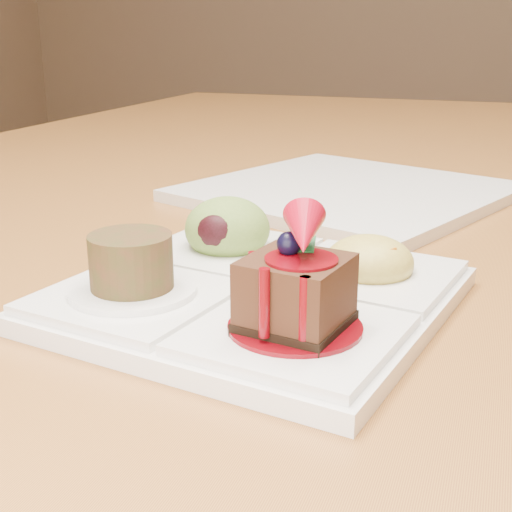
% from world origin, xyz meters
% --- Properties ---
extents(dining_table, '(1.00, 1.80, 0.75)m').
position_xyz_m(dining_table, '(0.00, 0.00, 0.68)').
color(dining_table, '#A06A29').
rests_on(dining_table, ground).
extents(sampler_plate, '(0.26, 0.26, 0.09)m').
position_xyz_m(sampler_plate, '(0.17, -0.50, 0.77)').
color(sampler_plate, white).
rests_on(sampler_plate, dining_table).
extents(second_plate, '(0.37, 0.37, 0.01)m').
position_xyz_m(second_plate, '(0.16, -0.18, 0.76)').
color(second_plate, white).
rests_on(second_plate, dining_table).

